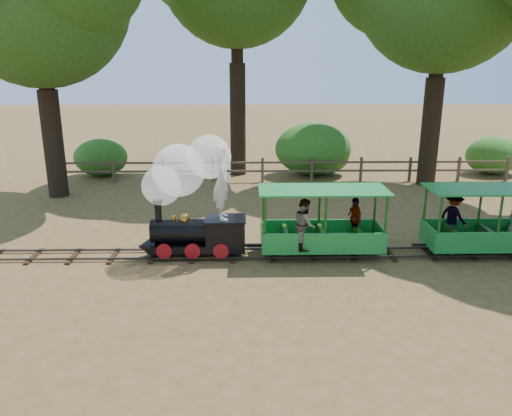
{
  "coord_description": "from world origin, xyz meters",
  "views": [
    {
      "loc": [
        -1.64,
        -11.74,
        4.75
      ],
      "look_at": [
        -1.41,
        0.5,
        1.12
      ],
      "focal_mm": 35.0,
      "sensor_mm": 36.0,
      "label": 1
    }
  ],
  "objects_px": {
    "carriage_front": "(322,228)",
    "carriage_rear": "(483,225)",
    "locomotive": "(189,188)",
    "fence": "(287,168)"
  },
  "relations": [
    {
      "from": "carriage_front",
      "to": "carriage_rear",
      "type": "distance_m",
      "value": 4.11
    },
    {
      "from": "locomotive",
      "to": "carriage_rear",
      "type": "relative_size",
      "value": 0.99
    },
    {
      "from": "carriage_rear",
      "to": "fence",
      "type": "xyz_separation_m",
      "value": [
        -4.32,
        7.93,
        -0.19
      ]
    },
    {
      "from": "carriage_front",
      "to": "carriage_rear",
      "type": "bearing_deg",
      "value": 1.76
    },
    {
      "from": "carriage_front",
      "to": "fence",
      "type": "distance_m",
      "value": 8.07
    },
    {
      "from": "locomotive",
      "to": "fence",
      "type": "xyz_separation_m",
      "value": [
        3.04,
        7.94,
        -1.18
      ]
    },
    {
      "from": "carriage_rear",
      "to": "carriage_front",
      "type": "bearing_deg",
      "value": -178.24
    },
    {
      "from": "locomotive",
      "to": "carriage_front",
      "type": "relative_size",
      "value": 0.99
    },
    {
      "from": "fence",
      "to": "carriage_front",
      "type": "bearing_deg",
      "value": -88.46
    },
    {
      "from": "locomotive",
      "to": "fence",
      "type": "relative_size",
      "value": 0.17
    }
  ]
}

